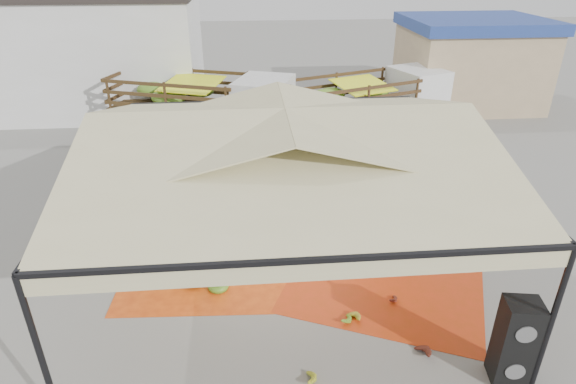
{
  "coord_description": "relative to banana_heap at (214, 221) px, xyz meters",
  "views": [
    {
      "loc": [
        -0.79,
        -9.59,
        6.95
      ],
      "look_at": [
        0.2,
        1.5,
        1.3
      ],
      "focal_mm": 30.0,
      "sensor_mm": 36.0,
      "label": 1
    }
  ],
  "objects": [
    {
      "name": "ground",
      "position": [
        1.75,
        -1.41,
        -0.58
      ],
      "size": [
        90.0,
        90.0,
        0.0
      ],
      "primitive_type": "plane",
      "color": "slate",
      "rests_on": "ground"
    },
    {
      "name": "canopy_tent",
      "position": [
        1.75,
        -1.41,
        2.72
      ],
      "size": [
        8.1,
        8.1,
        4.0
      ],
      "color": "black",
      "rests_on": "ground"
    },
    {
      "name": "building_white",
      "position": [
        -8.25,
        12.59,
        2.13
      ],
      "size": [
        14.3,
        6.3,
        5.4
      ],
      "color": "silver",
      "rests_on": "ground"
    },
    {
      "name": "building_tan",
      "position": [
        11.75,
        11.59,
        1.49
      ],
      "size": [
        6.3,
        5.3,
        4.1
      ],
      "color": "tan",
      "rests_on": "ground"
    },
    {
      "name": "tarp_left",
      "position": [
        0.2,
        -0.83,
        -0.57
      ],
      "size": [
        4.77,
        4.57,
        0.01
      ],
      "primitive_type": "cube",
      "rotation": [
        0.0,
        0.0,
        -0.05
      ],
      "color": "#EC5A16",
      "rests_on": "ground"
    },
    {
      "name": "tarp_right",
      "position": [
        4.2,
        -1.79,
        -0.57
      ],
      "size": [
        5.79,
        5.9,
        0.01
      ],
      "primitive_type": "cube",
      "rotation": [
        0.0,
        0.0,
        -0.41
      ],
      "color": "red",
      "rests_on": "ground"
    },
    {
      "name": "banana_heap",
      "position": [
        0.0,
        0.0,
        0.0
      ],
      "size": [
        5.49,
        4.54,
        1.16
      ],
      "primitive_type": "ellipsoid",
      "rotation": [
        0.0,
        0.0,
        -0.02
      ],
      "color": "#397718",
      "rests_on": "ground"
    },
    {
      "name": "hand_yellow_a",
      "position": [
        1.84,
        -4.87,
        -0.48
      ],
      "size": [
        0.48,
        0.4,
        0.21
      ],
      "primitive_type": "ellipsoid",
      "rotation": [
        0.0,
        0.0,
        -0.05
      ],
      "color": "gold",
      "rests_on": "ground"
    },
    {
      "name": "hand_yellow_b",
      "position": [
        2.98,
        -3.41,
        -0.48
      ],
      "size": [
        0.59,
        0.58,
        0.21
      ],
      "primitive_type": "ellipsoid",
      "rotation": [
        0.0,
        0.0,
        0.65
      ],
      "color": "#AD8E22",
      "rests_on": "ground"
    },
    {
      "name": "hand_red_a",
      "position": [
        3.97,
        -2.83,
        -0.49
      ],
      "size": [
        0.48,
        0.46,
        0.17
      ],
      "primitive_type": "ellipsoid",
      "rotation": [
        0.0,
        0.0,
        -0.58
      ],
      "color": "maroon",
      "rests_on": "ground"
    },
    {
      "name": "hand_red_b",
      "position": [
        4.09,
        -4.47,
        -0.47
      ],
      "size": [
        0.62,
        0.57,
        0.23
      ],
      "primitive_type": "ellipsoid",
      "rotation": [
        0.0,
        0.0,
        0.43
      ],
      "color": "#571B13",
      "rests_on": "ground"
    },
    {
      "name": "hand_green",
      "position": [
        2.82,
        -3.37,
        -0.48
      ],
      "size": [
        0.55,
        0.53,
        0.19
      ],
      "primitive_type": "ellipsoid",
      "rotation": [
        0.0,
        0.0,
        -0.61
      ],
      "color": "#52861B",
      "rests_on": "ground"
    },
    {
      "name": "hanging_bunches",
      "position": [
        1.76,
        -1.66,
        2.04
      ],
      "size": [
        3.24,
        0.24,
        0.2
      ],
      "color": "#537618",
      "rests_on": "ground"
    },
    {
      "name": "speaker_stack",
      "position": [
        5.45,
        -5.11,
        0.27
      ],
      "size": [
        0.7,
        0.63,
        1.7
      ],
      "rotation": [
        0.0,
        0.0,
        -0.17
      ],
      "color": "black",
      "rests_on": "ground"
    },
    {
      "name": "banana_leaves",
      "position": [
        -1.95,
        0.88,
        -0.58
      ],
      "size": [
        0.96,
        1.36,
        3.7
      ],
      "primitive_type": null,
      "color": "#26671B",
      "rests_on": "ground"
    },
    {
      "name": "vendor",
      "position": [
        3.87,
        4.25,
        0.25
      ],
      "size": [
        0.68,
        0.52,
        1.65
      ],
      "primitive_type": "imported",
      "rotation": [
        0.0,
        0.0,
        2.92
      ],
      "color": "gray",
      "rests_on": "ground"
    },
    {
      "name": "truck_left",
      "position": [
        -0.55,
        8.18,
        0.95
      ],
      "size": [
        7.66,
        4.79,
        2.49
      ],
      "rotation": [
        0.0,
        0.0,
        -0.35
      ],
      "color": "#493618",
      "rests_on": "ground"
    },
    {
      "name": "truck_right",
      "position": [
        6.3,
        8.26,
        0.88
      ],
      "size": [
        7.26,
        4.67,
        2.36
      ],
      "rotation": [
        0.0,
        0.0,
        0.37
      ],
      "color": "#472E17",
      "rests_on": "ground"
    }
  ]
}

